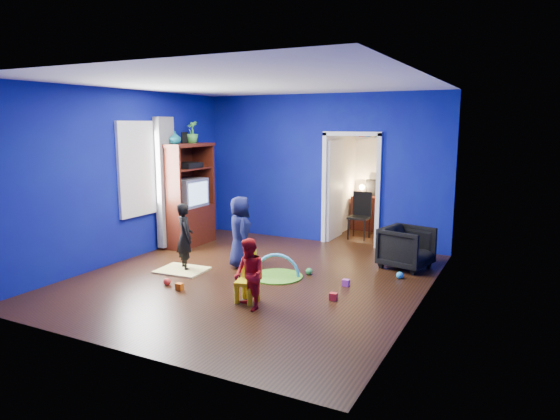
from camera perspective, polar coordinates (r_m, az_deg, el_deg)
The scene contains 34 objects.
floor at distance 7.68m, azimuth -3.17°, elevation -7.81°, with size 5.00×5.50×0.01m, color black.
ceiling at distance 7.34m, azimuth -3.40°, elevation 14.29°, with size 5.00×5.50×0.01m, color white.
wall_back at distance 9.83m, azimuth 4.85°, elevation 4.69°, with size 5.00×0.02×2.90m, color #0B0C7D.
wall_front at distance 5.21m, azimuth -18.70°, elevation -0.39°, with size 5.00×0.02×2.90m, color #0B0C7D.
wall_left at distance 8.89m, azimuth -17.36°, elevation 3.73°, with size 0.02×5.50×2.90m, color #0B0C7D.
wall_right at distance 6.49m, azimuth 16.16°, elevation 1.67°, with size 0.02×5.50×2.90m, color #0B0C7D.
alcove at distance 10.47m, azimuth 9.70°, elevation 3.80°, with size 1.00×1.75×2.50m, color silver, non-canonical shape.
armchair at distance 8.39m, azimuth 14.27°, elevation -4.18°, with size 0.73×0.75×0.68m, color black.
child_black at distance 8.13m, azimuth -10.81°, elevation -3.02°, with size 0.40×0.26×1.09m, color black.
child_navy at distance 8.12m, azimuth -4.57°, elevation -2.56°, with size 0.58×0.37×1.18m, color #0F1137.
toddler_red at distance 6.35m, azimuth -3.56°, elevation -7.35°, with size 0.44×0.35×0.91m, color red.
vase at distance 9.44m, azimuth -11.92°, elevation 8.10°, with size 0.22×0.22×0.23m, color #0C5660.
potted_plant at distance 9.85m, azimuth -10.03°, elevation 8.78°, with size 0.23×0.23×0.42m, color green.
tv_armoire at distance 9.76m, azimuth -10.59°, elevation 1.74°, with size 0.58×1.14×1.96m, color #3D130A.
crt_tv at distance 9.73m, azimuth -10.42°, elevation 1.96°, with size 0.46×0.70×0.54m, color silver.
yellow_blanket at distance 8.18m, azimuth -11.13°, elevation -6.77°, with size 0.75×0.60×0.03m, color #F2E07A.
hopper_ball at distance 8.45m, azimuth -3.93°, elevation -4.85°, with size 0.38×0.38×0.38m, color yellow.
kid_chair at distance 6.64m, azimuth -3.78°, elevation -8.41°, with size 0.28×0.28×0.50m, color yellow.
play_mat at distance 7.73m, azimuth -0.37°, elevation -7.60°, with size 0.80×0.80×0.02m, color #50A926.
toy_arch at distance 7.73m, azimuth -0.37°, elevation -7.53°, with size 0.72×0.72×0.05m, color #3F8CD8.
window_left at distance 9.13m, azimuth -15.79°, elevation 4.58°, with size 0.03×0.95×1.55m, color white.
curtain at distance 9.49m, azimuth -12.95°, elevation 3.07°, with size 0.14×0.42×2.40m, color slate.
doorway at distance 9.67m, azimuth 8.11°, elevation 2.15°, with size 1.16×0.10×2.10m, color white.
study_desk at distance 11.19m, azimuth 10.55°, elevation -0.37°, with size 0.88×0.44×0.75m, color #3D140A.
desk_monitor at distance 11.22m, azimuth 10.81°, elevation 2.62°, with size 0.40×0.05×0.32m, color black.
desk_lamp at distance 11.25m, azimuth 9.36°, elevation 2.58°, with size 0.14×0.14×0.14m, color #FFD88C.
folding_chair at distance 10.28m, azimuth 9.03°, elevation -0.75°, with size 0.40×0.40×0.92m, color black.
book_shelf at distance 11.13m, azimuth 10.98°, elevation 8.09°, with size 0.88×0.24×0.04m, color white.
toy_0 at distance 6.79m, azimuth 6.11°, elevation -9.81°, with size 0.10×0.08×0.10m, color red.
toy_1 at distance 7.87m, azimuth 13.54°, elevation -7.24°, with size 0.11×0.11×0.11m, color #269DDB.
toy_2 at distance 7.29m, azimuth -11.42°, elevation -8.58°, with size 0.10×0.08×0.10m, color #E3610B.
toy_3 at distance 7.86m, azimuth 3.34°, elevation -6.99°, with size 0.11×0.11×0.11m, color green.
toy_4 at distance 7.37m, azimuth 7.54°, elevation -8.25°, with size 0.10×0.08×0.10m, color #C449BD.
toy_5 at distance 7.54m, azimuth -12.78°, elevation -7.96°, with size 0.11×0.11×0.11m, color red.
Camera 1 is at (3.70, -6.32, 2.33)m, focal length 32.00 mm.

